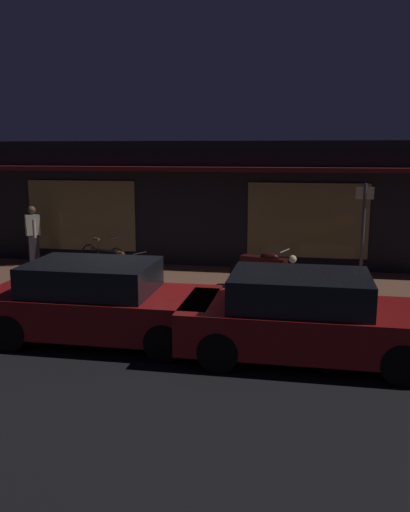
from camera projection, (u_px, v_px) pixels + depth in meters
The scene contains 10 objects.
ground_plane at pixel (138, 325), 10.63m from camera, with size 60.00×60.00×0.00m, color black.
sidewalk_slab at pixel (174, 285), 13.51m from camera, with size 18.00×4.00×0.15m, color brown.
storefront_building at pixel (200, 202), 16.45m from camera, with size 18.00×3.30×3.60m.
motorcycle at pixel (265, 268), 12.75m from camera, with size 1.64×0.78×0.97m.
bicycle_parked at pixel (128, 274), 12.80m from camera, with size 1.45×0.89×0.91m.
bicycle_extra at pixel (103, 257), 14.82m from camera, with size 1.55×0.70×0.91m.
person_photographer at pixel (33, 234), 15.37m from camera, with size 0.44×0.54×1.67m.
sign_post at pixel (363, 225), 13.71m from camera, with size 0.44×0.09×2.40m.
parked_car_near at pixel (98, 302), 9.71m from camera, with size 4.10×1.79×1.42m.
parked_car_far at pixel (306, 317), 8.82m from camera, with size 4.11×1.80×1.42m.
Camera 1 is at (3.10, -9.77, 3.37)m, focal length 38.31 mm.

